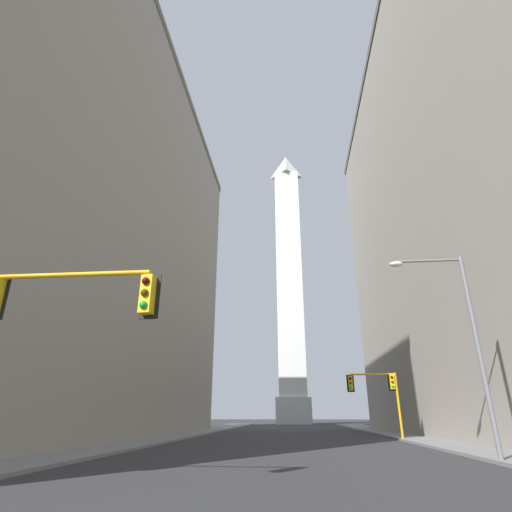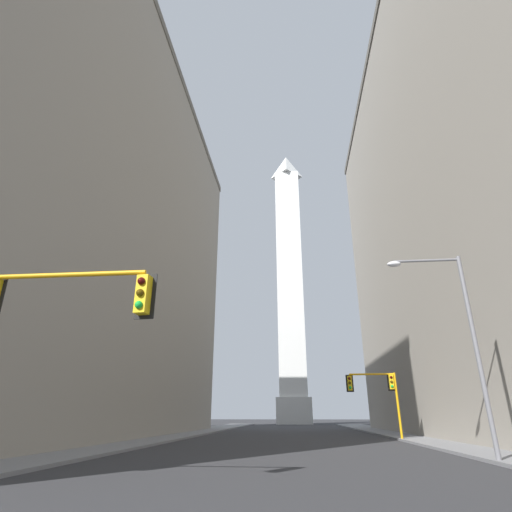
% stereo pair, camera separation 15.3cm
% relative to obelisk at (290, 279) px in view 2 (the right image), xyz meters
% --- Properties ---
extents(sidewalk_left, '(5.00, 110.03, 0.15)m').
position_rel_obelisk_xyz_m(sidewalk_left, '(-10.76, -58.68, -32.62)').
color(sidewalk_left, slate).
rests_on(sidewalk_left, ground_plane).
extents(sidewalk_right, '(5.00, 110.03, 0.15)m').
position_rel_obelisk_xyz_m(sidewalk_right, '(10.76, -58.68, -32.62)').
color(sidewalk_right, slate).
rests_on(sidewalk_right, ground_plane).
extents(building_left, '(18.58, 52.39, 38.19)m').
position_rel_obelisk_xyz_m(building_left, '(-20.34, -60.34, -13.59)').
color(building_left, gray).
rests_on(building_left, ground_plane).
extents(obelisk, '(7.55, 7.55, 68.03)m').
position_rel_obelisk_xyz_m(obelisk, '(0.00, 0.00, 0.00)').
color(obelisk, silver).
rests_on(obelisk, ground_plane).
extents(traffic_light_near_left, '(5.43, 0.52, 5.71)m').
position_rel_obelisk_xyz_m(traffic_light_near_left, '(-6.61, -82.05, -28.32)').
color(traffic_light_near_left, orange).
rests_on(traffic_light_near_left, ground_plane).
extents(traffic_light_mid_right, '(4.00, 0.52, 4.93)m').
position_rel_obelisk_xyz_m(traffic_light_mid_right, '(7.16, -58.68, -28.97)').
color(traffic_light_mid_right, orange).
rests_on(traffic_light_mid_right, ground_plane).
extents(street_lamp, '(3.40, 0.36, 8.76)m').
position_rel_obelisk_xyz_m(street_lamp, '(8.03, -74.15, -27.31)').
color(street_lamp, slate).
rests_on(street_lamp, ground_plane).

